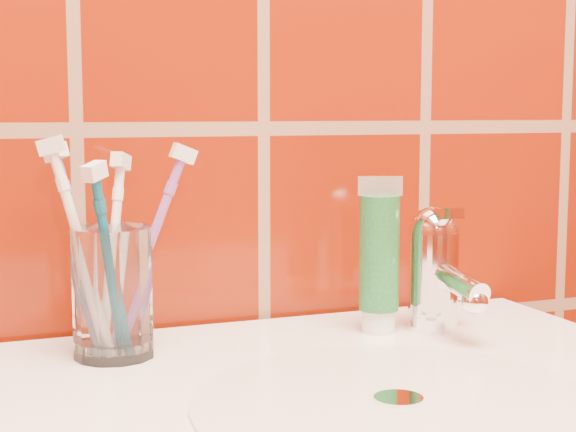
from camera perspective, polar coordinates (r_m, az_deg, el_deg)
name	(u,v)px	position (r m, az deg, el deg)	size (l,w,h in m)	color
glass_tumbler	(113,292)	(0.77, -11.23, -4.87)	(0.07, 0.07, 0.11)	white
toothpaste_tube	(379,260)	(0.84, 5.92, -2.84)	(0.04, 0.04, 0.15)	white
faucet	(436,265)	(0.85, 9.54, -3.13)	(0.05, 0.11, 0.12)	white
toothbrush_0	(110,264)	(0.74, -11.46, -3.07)	(0.05, 0.05, 0.18)	#0D536E
toothbrush_1	(148,250)	(0.78, -9.04, -2.18)	(0.09, 0.03, 0.19)	#8D4CA3
toothbrush_2	(83,251)	(0.75, -13.14, -2.21)	(0.07, 0.04, 0.20)	white
toothbrush_3	(81,251)	(0.78, -13.25, -2.23)	(0.06, 0.07, 0.19)	#688DBA
toothbrush_4	(113,254)	(0.78, -11.26, -2.41)	(0.05, 0.06, 0.18)	white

